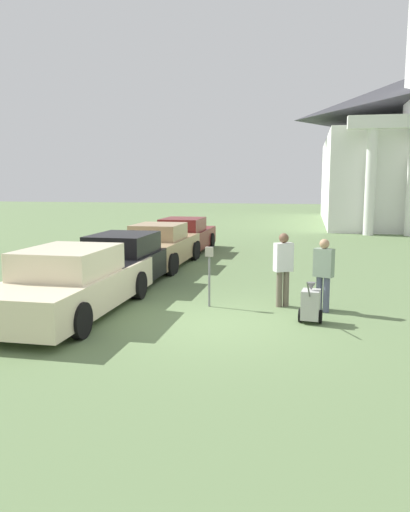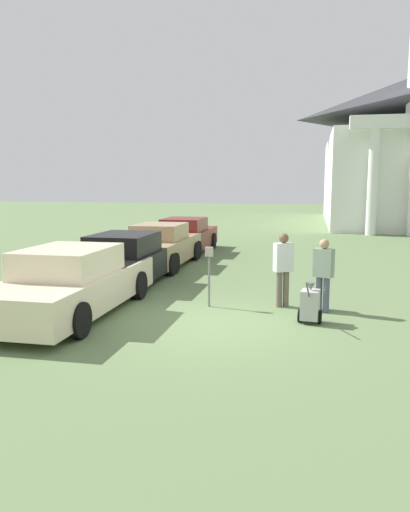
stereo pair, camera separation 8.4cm
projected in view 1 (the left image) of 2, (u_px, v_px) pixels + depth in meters
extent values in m
plane|color=#607A4C|center=(214.00, 324.00, 10.22)|extent=(120.00, 120.00, 0.00)
cube|color=beige|center=(74.00, 289.00, 10.93)|extent=(1.93, 5.28, 0.72)
cube|color=beige|center=(68.00, 261.00, 10.63)|extent=(1.69, 2.22, 0.58)
cylinder|color=black|center=(70.00, 282.00, 12.74)|extent=(0.18, 0.69, 0.69)
cylinder|color=black|center=(140.00, 285.00, 12.35)|extent=(0.18, 0.69, 0.69)
cylinder|color=black|center=(81.00, 321.00, 9.19)|extent=(0.18, 0.69, 0.69)
cube|color=black|center=(126.00, 265.00, 14.06)|extent=(1.77, 5.03, 0.72)
cube|color=black|center=(123.00, 244.00, 13.77)|extent=(1.55, 2.11, 0.55)
cylinder|color=black|center=(118.00, 263.00, 15.77)|extent=(0.18, 0.70, 0.69)
cylinder|color=black|center=(171.00, 265.00, 15.42)|extent=(0.18, 0.70, 0.69)
cylinder|color=black|center=(73.00, 282.00, 12.75)|extent=(0.18, 0.70, 0.69)
cylinder|color=black|center=(137.00, 285.00, 12.41)|extent=(0.18, 0.70, 0.69)
cube|color=tan|center=(161.00, 250.00, 17.31)|extent=(1.78, 4.63, 0.76)
cube|color=tan|center=(159.00, 232.00, 17.04)|extent=(1.56, 1.95, 0.53)
cylinder|color=black|center=(150.00, 250.00, 18.91)|extent=(0.18, 0.67, 0.67)
cylinder|color=black|center=(194.00, 251.00, 18.56)|extent=(0.18, 0.67, 0.67)
cylinder|color=black|center=(122.00, 262.00, 16.13)|extent=(0.18, 0.67, 0.67)
cylinder|color=black|center=(174.00, 263.00, 15.78)|extent=(0.18, 0.67, 0.67)
cube|color=maroon|center=(184.00, 239.00, 20.56)|extent=(1.77, 4.86, 0.72)
cube|color=maroon|center=(183.00, 225.00, 20.28)|extent=(1.55, 2.04, 0.52)
cylinder|color=black|center=(174.00, 240.00, 22.22)|extent=(0.18, 0.68, 0.68)
cylinder|color=black|center=(212.00, 241.00, 21.87)|extent=(0.18, 0.68, 0.68)
cylinder|color=black|center=(153.00, 248.00, 19.31)|extent=(0.18, 0.68, 0.68)
cylinder|color=black|center=(196.00, 250.00, 18.96)|extent=(0.18, 0.68, 0.68)
cylinder|color=slate|center=(209.00, 282.00, 11.55)|extent=(0.05, 0.05, 1.18)
cube|color=gray|center=(209.00, 252.00, 11.45)|extent=(0.18, 0.09, 0.22)
cylinder|color=#665B4C|center=(286.00, 289.00, 11.60)|extent=(0.14, 0.14, 0.83)
cylinder|color=#665B4C|center=(279.00, 289.00, 11.55)|extent=(0.14, 0.14, 0.83)
cube|color=silver|center=(283.00, 257.00, 11.47)|extent=(0.47, 0.40, 0.66)
sphere|color=brown|center=(284.00, 238.00, 11.40)|extent=(0.23, 0.23, 0.23)
cylinder|color=#515670|center=(326.00, 295.00, 11.06)|extent=(0.14, 0.14, 0.79)
cylinder|color=#515670|center=(319.00, 294.00, 11.15)|extent=(0.14, 0.14, 0.79)
cube|color=gray|center=(324.00, 263.00, 11.00)|extent=(0.47, 0.37, 0.63)
sphere|color=tan|center=(324.00, 244.00, 10.94)|extent=(0.22, 0.22, 0.22)
cube|color=#B2B2AD|center=(311.00, 304.00, 10.23)|extent=(0.41, 0.48, 0.60)
cone|color=#59595B|center=(311.00, 286.00, 10.18)|extent=(0.18, 0.18, 0.16)
cylinder|color=#4C4C4C|center=(309.00, 290.00, 9.73)|extent=(0.09, 0.59, 0.43)
cylinder|color=black|center=(300.00, 315.00, 10.33)|extent=(0.08, 0.28, 0.28)
cylinder|color=black|center=(321.00, 317.00, 10.21)|extent=(0.08, 0.28, 0.28)
cube|color=white|center=(402.00, 181.00, 35.67)|extent=(10.71, 17.84, 6.02)
pyramid|color=#333338|center=(406.00, 98.00, 34.84)|extent=(10.92, 18.20, 2.71)
cylinder|color=white|center=(370.00, 183.00, 27.11)|extent=(0.56, 0.56, 5.72)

